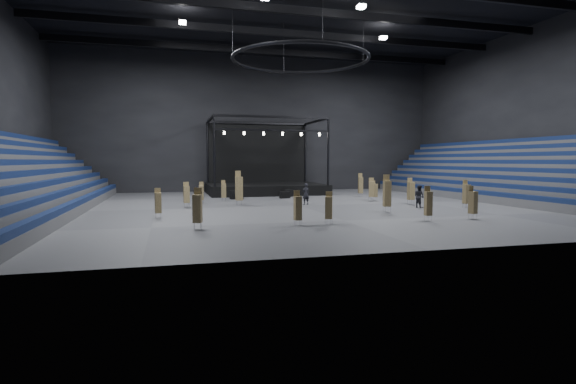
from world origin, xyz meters
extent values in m
plane|color=#49494C|center=(0.00, 0.00, 0.00)|extent=(50.00, 50.00, 0.00)
cube|color=black|center=(0.00, 0.00, 18.00)|extent=(50.00, 42.00, 0.20)
cube|color=black|center=(0.00, 21.00, 9.00)|extent=(50.00, 0.20, 18.00)
cube|color=black|center=(0.00, -21.00, 9.00)|extent=(50.00, 0.20, 18.00)
cube|color=black|center=(25.00, 0.00, 9.00)|extent=(0.20, 42.00, 18.00)
cube|color=#4A4A4C|center=(-21.40, 0.00, 0.38)|extent=(7.20, 40.00, 0.75)
cube|color=#0B1734|center=(-18.12, 0.00, 0.95)|extent=(0.59, 40.00, 0.40)
cube|color=#4A4A4C|center=(-21.85, 0.00, 0.75)|extent=(6.30, 40.00, 1.50)
cube|color=#0B1734|center=(-19.02, 0.00, 1.70)|extent=(0.59, 40.00, 0.40)
cube|color=#4A4A4C|center=(-22.30, 0.00, 1.12)|extent=(5.40, 40.00, 2.25)
cube|color=#0B1734|center=(-19.91, 0.00, 2.45)|extent=(0.59, 40.00, 0.40)
cube|color=#4A4A4C|center=(-22.75, 0.00, 1.50)|extent=(4.50, 40.00, 3.00)
cube|color=#0B1734|center=(-20.82, 0.00, 3.20)|extent=(0.59, 40.00, 0.40)
cube|color=#4A4A4C|center=(-23.20, 0.00, 1.88)|extent=(3.60, 40.00, 3.75)
cube|color=#0B1734|center=(-21.71, 0.00, 3.95)|extent=(0.59, 40.00, 0.40)
cube|color=#4A4A4C|center=(-23.65, 0.00, 2.25)|extent=(2.70, 40.00, 4.50)
cube|color=#0B1734|center=(-22.61, 0.00, 4.70)|extent=(0.59, 40.00, 0.40)
cube|color=#0B1734|center=(-23.52, 0.00, 5.45)|extent=(0.59, 40.00, 0.40)
cube|color=#4A4A4C|center=(21.40, 0.00, 0.38)|extent=(7.20, 40.00, 0.75)
cube|color=#0B1734|center=(18.12, 0.00, 0.95)|extent=(0.59, 40.00, 0.40)
cube|color=#4A4A4C|center=(21.85, 0.00, 0.75)|extent=(6.30, 40.00, 1.50)
cube|color=#0B1734|center=(19.02, 0.00, 1.70)|extent=(0.59, 40.00, 0.40)
cube|color=#4A4A4C|center=(22.30, 0.00, 1.12)|extent=(5.40, 40.00, 2.25)
cube|color=#0B1734|center=(19.91, 0.00, 2.45)|extent=(0.59, 40.00, 0.40)
cube|color=#4A4A4C|center=(22.75, 0.00, 1.50)|extent=(4.50, 40.00, 3.00)
cube|color=#0B1734|center=(20.82, 0.00, 3.20)|extent=(0.59, 40.00, 0.40)
cube|color=#4A4A4C|center=(23.20, 0.00, 1.88)|extent=(3.60, 40.00, 3.75)
cube|color=#0B1734|center=(21.71, 0.00, 3.95)|extent=(0.59, 40.00, 0.40)
cube|color=#4A4A4C|center=(23.65, 0.00, 2.25)|extent=(2.70, 40.00, 4.50)
cube|color=#0B1734|center=(22.61, 0.00, 4.70)|extent=(0.59, 40.00, 0.40)
cube|color=#4A4A4C|center=(24.10, 0.00, 2.62)|extent=(1.80, 40.00, 5.25)
cube|color=#0B1734|center=(23.52, 0.00, 5.45)|extent=(0.59, 40.00, 0.40)
cube|color=#4A4A4C|center=(24.55, 0.00, 3.00)|extent=(0.90, 40.00, 6.00)
cube|color=#0B1734|center=(24.41, 0.00, 6.20)|extent=(0.59, 40.00, 0.40)
cube|color=black|center=(0.00, 15.50, 0.60)|extent=(14.00, 10.00, 1.20)
cube|color=black|center=(0.00, 20.30, 5.20)|extent=(13.30, 0.30, 8.00)
cylinder|color=black|center=(-6.60, 10.90, 5.10)|extent=(0.24, 0.24, 7.80)
cylinder|color=black|center=(-6.60, 20.10, 5.10)|extent=(0.24, 0.24, 7.80)
cylinder|color=black|center=(6.60, 10.90, 5.10)|extent=(0.24, 0.24, 7.80)
cylinder|color=black|center=(6.60, 20.10, 5.10)|extent=(0.24, 0.24, 7.80)
cube|color=black|center=(0.00, 10.90, 9.00)|extent=(13.40, 0.25, 0.25)
cube|color=black|center=(0.00, 20.10, 9.00)|extent=(13.40, 0.25, 0.25)
cube|color=black|center=(0.00, 10.90, 7.50)|extent=(13.40, 0.20, 0.20)
cylinder|color=white|center=(-5.50, 10.90, 7.10)|extent=(0.24, 0.24, 0.35)
cylinder|color=white|center=(-3.30, 10.90, 7.10)|extent=(0.24, 0.24, 0.35)
cylinder|color=white|center=(-1.10, 10.90, 7.10)|extent=(0.24, 0.24, 0.35)
cylinder|color=white|center=(1.10, 10.90, 7.10)|extent=(0.24, 0.24, 0.35)
cylinder|color=white|center=(3.30, 10.90, 7.10)|extent=(0.24, 0.24, 0.35)
cylinder|color=white|center=(5.50, 10.90, 7.10)|extent=(0.24, 0.24, 0.35)
torus|color=black|center=(0.00, 0.00, 13.00)|extent=(12.30, 12.30, 0.30)
cylinder|color=black|center=(6.00, 0.00, 15.50)|extent=(0.04, 0.04, 5.00)
cylinder|color=black|center=(0.00, 6.00, 15.50)|extent=(0.04, 0.04, 5.00)
cylinder|color=black|center=(-6.00, 0.00, 15.50)|extent=(0.04, 0.04, 5.00)
cylinder|color=black|center=(0.00, -6.00, 15.50)|extent=(0.04, 0.04, 5.00)
cube|color=black|center=(0.00, 0.00, 17.20)|extent=(49.00, 0.35, 0.70)
cube|color=black|center=(0.00, 7.00, 17.20)|extent=(49.00, 0.35, 0.70)
cube|color=black|center=(0.00, 15.00, 17.20)|extent=(49.00, 0.35, 0.70)
cube|color=white|center=(-10.00, 4.00, 16.60)|extent=(0.60, 0.60, 0.25)
cube|color=white|center=(10.00, 4.00, 16.60)|extent=(0.60, 0.60, 0.25)
cube|color=white|center=(4.00, -4.00, 16.60)|extent=(0.60, 0.60, 0.25)
cube|color=black|center=(-4.57, 8.36, 0.45)|extent=(1.45, 0.95, 0.89)
cube|color=black|center=(0.62, 8.02, 0.37)|extent=(1.18, 0.74, 0.73)
cube|color=black|center=(1.51, 10.06, 0.41)|extent=(1.38, 1.07, 0.82)
cylinder|color=silver|center=(-8.67, 4.01, 0.17)|extent=(0.03, 0.03, 0.35)
cylinder|color=silver|center=(-8.67, 4.34, 0.17)|extent=(0.03, 0.03, 0.35)
cylinder|color=silver|center=(-8.34, 4.01, 0.17)|extent=(0.03, 0.03, 0.35)
cylinder|color=silver|center=(-8.34, 4.34, 0.17)|extent=(0.03, 0.03, 0.35)
cube|color=#A28B59|center=(-8.51, 4.17, 1.04)|extent=(0.46, 0.46, 1.39)
cube|color=#A28B59|center=(-8.49, 4.34, 1.69)|extent=(0.40, 0.10, 0.76)
cylinder|color=silver|center=(9.27, 7.82, 0.19)|extent=(0.03, 0.03, 0.39)
cylinder|color=silver|center=(9.27, 8.18, 0.19)|extent=(0.03, 0.03, 0.39)
cylinder|color=silver|center=(9.64, 7.82, 0.19)|extent=(0.03, 0.03, 0.39)
cylinder|color=silver|center=(9.64, 8.18, 0.19)|extent=(0.03, 0.03, 0.39)
cube|color=#A28B59|center=(9.45, 8.00, 1.29)|extent=(0.53, 0.53, 1.81)
cube|color=#A28B59|center=(9.48, 8.19, 2.15)|extent=(0.45, 0.12, 1.00)
cylinder|color=silver|center=(-6.32, 6.17, 0.17)|extent=(0.03, 0.03, 0.35)
cylinder|color=silver|center=(-6.32, 6.50, 0.17)|extent=(0.03, 0.03, 0.35)
cylinder|color=silver|center=(-5.98, 6.17, 0.17)|extent=(0.03, 0.03, 0.35)
cylinder|color=silver|center=(-5.98, 6.50, 0.17)|extent=(0.03, 0.03, 0.35)
cube|color=#A28B59|center=(-6.15, 6.34, 1.06)|extent=(0.47, 0.47, 1.41)
cube|color=#A28B59|center=(-6.17, 6.51, 1.71)|extent=(0.40, 0.10, 0.78)
cylinder|color=silver|center=(5.35, -12.17, 0.18)|extent=(0.03, 0.03, 0.36)
cylinder|color=silver|center=(5.35, -11.83, 0.18)|extent=(0.03, 0.03, 0.36)
cylinder|color=silver|center=(5.69, -12.17, 0.18)|extent=(0.03, 0.03, 0.36)
cylinder|color=silver|center=(5.69, -11.83, 0.18)|extent=(0.03, 0.03, 0.36)
cube|color=#A28B59|center=(5.52, -12.00, 1.17)|extent=(0.46, 0.46, 1.62)
cube|color=#A28B59|center=(5.54, -11.82, 1.93)|extent=(0.41, 0.09, 0.89)
cylinder|color=silver|center=(8.05, 2.45, 0.21)|extent=(0.03, 0.03, 0.43)
cylinder|color=silver|center=(8.05, 2.86, 0.21)|extent=(0.03, 0.03, 0.43)
cylinder|color=silver|center=(8.46, 2.45, 0.21)|extent=(0.03, 0.03, 0.43)
cylinder|color=silver|center=(8.46, 2.86, 0.21)|extent=(0.03, 0.03, 0.43)
cube|color=#A28B59|center=(8.25, 2.66, 1.20)|extent=(0.67, 0.67, 1.54)
cube|color=#A28B59|center=(8.34, 2.85, 1.92)|extent=(0.48, 0.25, 0.85)
cylinder|color=silver|center=(-5.51, 1.46, 0.23)|extent=(0.03, 0.03, 0.46)
cylinder|color=silver|center=(-5.51, 1.90, 0.23)|extent=(0.03, 0.03, 0.46)
cylinder|color=silver|center=(-5.08, 1.46, 0.23)|extent=(0.03, 0.03, 0.46)
cylinder|color=silver|center=(-5.08, 1.90, 0.23)|extent=(0.03, 0.03, 0.46)
cube|color=#A28B59|center=(-5.29, 1.68, 1.53)|extent=(0.66, 0.66, 2.15)
cube|color=#A28B59|center=(-5.34, 1.90, 2.56)|extent=(0.53, 0.18, 1.18)
cylinder|color=silver|center=(-3.83, -12.17, 0.18)|extent=(0.03, 0.03, 0.35)
cylinder|color=silver|center=(-3.83, -11.83, 0.18)|extent=(0.03, 0.03, 0.35)
cylinder|color=silver|center=(-3.49, -12.17, 0.18)|extent=(0.03, 0.03, 0.35)
cylinder|color=silver|center=(-3.49, -11.83, 0.18)|extent=(0.03, 0.03, 0.35)
cube|color=#A28B59|center=(-3.66, -12.00, 1.10)|extent=(0.45, 0.45, 1.50)
cube|color=#A28B59|center=(-3.67, -11.83, 1.80)|extent=(0.41, 0.08, 0.82)
cylinder|color=silver|center=(-12.36, -6.12, 0.18)|extent=(0.03, 0.03, 0.36)
cylinder|color=silver|center=(-12.36, -5.78, 0.18)|extent=(0.03, 0.03, 0.36)
cylinder|color=silver|center=(-12.02, -6.12, 0.18)|extent=(0.03, 0.03, 0.36)
cylinder|color=silver|center=(-12.02, -5.78, 0.18)|extent=(0.03, 0.03, 0.36)
cube|color=#A28B59|center=(-12.19, -5.95, 1.07)|extent=(0.48, 0.48, 1.43)
cube|color=#A28B59|center=(-12.22, -5.77, 1.74)|extent=(0.41, 0.11, 0.79)
cylinder|color=silver|center=(5.05, -6.76, 0.22)|extent=(0.03, 0.03, 0.44)
cylinder|color=silver|center=(5.05, -6.34, 0.22)|extent=(0.03, 0.03, 0.44)
cylinder|color=silver|center=(5.46, -6.76, 0.22)|extent=(0.03, 0.03, 0.44)
cylinder|color=silver|center=(5.46, -6.34, 0.22)|extent=(0.03, 0.03, 0.44)
cube|color=#A28B59|center=(5.26, -6.55, 1.45)|extent=(0.60, 0.60, 2.02)
cube|color=#A28B59|center=(5.29, -6.34, 2.41)|extent=(0.51, 0.14, 1.11)
cylinder|color=silver|center=(12.96, -5.89, 0.20)|extent=(0.03, 0.03, 0.40)
cylinder|color=silver|center=(12.96, -5.51, 0.20)|extent=(0.03, 0.03, 0.40)
cylinder|color=silver|center=(13.34, -5.89, 0.20)|extent=(0.03, 0.03, 0.40)
cylinder|color=silver|center=(13.34, -5.51, 0.20)|extent=(0.03, 0.03, 0.40)
cube|color=#A28B59|center=(13.15, -5.70, 1.22)|extent=(0.51, 0.51, 1.64)
cube|color=#A28B59|center=(13.13, -5.50, 1.99)|extent=(0.46, 0.10, 0.90)
cylinder|color=silver|center=(-10.19, 0.68, 0.21)|extent=(0.03, 0.03, 0.42)
cylinder|color=silver|center=(-10.19, 1.08, 0.21)|extent=(0.03, 0.03, 0.42)
cylinder|color=silver|center=(-9.79, 0.68, 0.21)|extent=(0.03, 0.03, 0.42)
cylinder|color=silver|center=(-9.79, 1.08, 0.21)|extent=(0.03, 0.03, 0.42)
cube|color=#A28B59|center=(-9.99, 0.88, 1.14)|extent=(0.54, 0.54, 1.45)
cube|color=#A28B59|center=(-10.01, 1.09, 1.82)|extent=(0.48, 0.10, 0.80)
cylinder|color=silver|center=(8.42, 2.52, 0.20)|extent=(0.03, 0.03, 0.41)
cylinder|color=silver|center=(8.42, 2.91, 0.20)|extent=(0.03, 0.03, 0.41)
cylinder|color=silver|center=(8.80, 2.52, 0.20)|extent=(0.03, 0.03, 0.41)
cylinder|color=silver|center=(8.80, 2.91, 0.20)|extent=(0.03, 0.03, 0.41)
cube|color=#A28B59|center=(8.61, 2.71, 1.07)|extent=(0.58, 0.58, 1.33)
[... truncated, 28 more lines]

